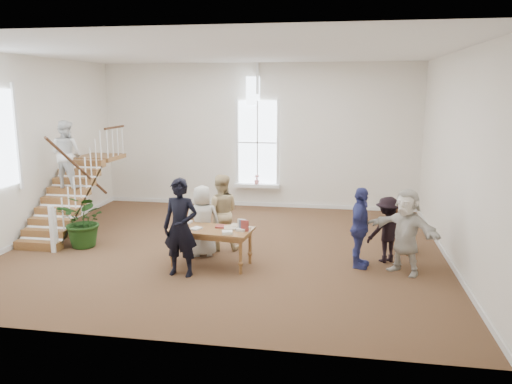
% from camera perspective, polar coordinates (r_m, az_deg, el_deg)
% --- Properties ---
extents(ground, '(10.00, 10.00, 0.00)m').
position_cam_1_polar(ground, '(11.89, -3.35, -6.44)').
color(ground, '#4E301E').
rests_on(ground, ground).
extents(room_shell, '(10.49, 10.00, 10.00)m').
position_cam_1_polar(room_shell, '(15.95, 0.14, -0.26)').
color(room_shell, silver).
rests_on(room_shell, ground).
extents(staircase, '(1.10, 4.10, 2.92)m').
position_cam_1_polar(staircase, '(13.79, -20.60, 2.27)').
color(staircase, brown).
rests_on(staircase, ground).
extents(library_table, '(1.81, 1.05, 0.87)m').
position_cam_1_polar(library_table, '(10.60, -5.10, -4.64)').
color(library_table, brown).
rests_on(library_table, ground).
extents(police_officer, '(0.76, 0.54, 1.98)m').
position_cam_1_polar(police_officer, '(10.05, -8.62, -4.03)').
color(police_officer, black).
rests_on(police_officer, ground).
extents(elderly_woman, '(0.88, 0.68, 1.60)m').
position_cam_1_polar(elderly_woman, '(11.23, -6.13, -3.30)').
color(elderly_woman, beige).
rests_on(elderly_woman, ground).
extents(person_yellow, '(0.97, 0.82, 1.78)m').
position_cam_1_polar(person_yellow, '(11.60, -4.05, -2.33)').
color(person_yellow, tan).
rests_on(person_yellow, ground).
extents(woman_cluster_a, '(0.63, 1.07, 1.71)m').
position_cam_1_polar(woman_cluster_a, '(10.64, 11.78, -4.03)').
color(woman_cluster_a, navy).
rests_on(woman_cluster_a, ground).
extents(woman_cluster_b, '(1.07, 0.93, 1.44)m').
position_cam_1_polar(woman_cluster_b, '(11.15, 14.76, -4.17)').
color(woman_cluster_b, black).
rests_on(woman_cluster_b, ground).
extents(woman_cluster_c, '(1.60, 1.41, 1.75)m').
position_cam_1_polar(woman_cluster_c, '(10.52, 16.74, -4.34)').
color(woman_cluster_c, silver).
rests_on(woman_cluster_c, ground).
extents(floor_plant, '(1.26, 1.12, 1.29)m').
position_cam_1_polar(floor_plant, '(12.49, -18.98, -3.10)').
color(floor_plant, '#183812').
rests_on(floor_plant, ground).
extents(side_chair, '(0.53, 0.53, 1.04)m').
position_cam_1_polar(side_chair, '(11.98, 16.27, -3.83)').
color(side_chair, '#3A1A10').
rests_on(side_chair, ground).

